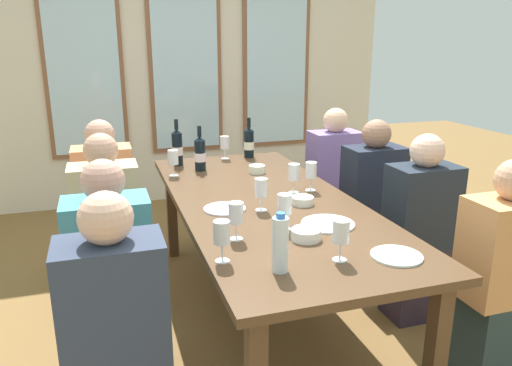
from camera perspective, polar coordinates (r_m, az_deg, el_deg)
name	(u,v)px	position (r m, az deg, el deg)	size (l,w,h in m)	color
ground_plane	(265,316)	(3.08, 1.01, -15.16)	(12.00, 12.00, 0.00)	brown
back_wall_with_windows	(184,56)	(5.05, -8.29, 14.33)	(4.17, 0.10, 2.90)	beige
dining_table	(265,211)	(2.79, 1.08, -3.31)	(0.97, 2.28, 0.74)	brown
white_plate_0	(328,224)	(2.42, 8.32, -4.70)	(0.26, 0.26, 0.01)	white
white_plate_1	(397,256)	(2.13, 15.97, -8.12)	(0.21, 0.21, 0.01)	white
white_plate_2	(225,209)	(2.61, -3.65, -3.00)	(0.22, 0.22, 0.01)	white
wine_bottle_0	(177,147)	(3.55, -9.11, 4.08)	(0.08, 0.08, 0.33)	black
wine_bottle_1	(200,154)	(3.38, -6.50, 3.40)	(0.08, 0.08, 0.31)	black
wine_bottle_2	(249,143)	(3.75, -0.82, 4.71)	(0.08, 0.08, 0.30)	black
tasting_bowl_0	(257,169)	(3.31, 0.11, 1.62)	(0.11, 0.11, 0.05)	white
tasting_bowl_1	(302,200)	(2.69, 5.40, -2.03)	(0.12, 0.12, 0.04)	white
tasting_bowl_2	(306,234)	(2.23, 5.79, -5.92)	(0.14, 0.14, 0.05)	white
water_bottle	(280,244)	(1.89, 2.83, -7.09)	(0.06, 0.06, 0.24)	white
wine_glass_0	(294,173)	(2.86, 4.42, 1.19)	(0.07, 0.07, 0.17)	white
wine_glass_1	(311,171)	(2.92, 6.40, 1.41)	(0.07, 0.07, 0.17)	white
wine_glass_2	(285,205)	(2.30, 3.32, -2.57)	(0.07, 0.07, 0.17)	white
wine_glass_3	(173,158)	(3.26, -9.58, 2.82)	(0.07, 0.07, 0.17)	white
wine_glass_4	(236,214)	(2.18, -2.32, -3.60)	(0.07, 0.07, 0.17)	white
wine_glass_5	(341,234)	(2.01, 9.80, -5.79)	(0.07, 0.07, 0.17)	white
wine_glass_6	(261,189)	(2.56, 0.59, -0.72)	(0.07, 0.07, 0.17)	white
wine_glass_7	(222,234)	(1.97, -3.97, -5.97)	(0.07, 0.07, 0.17)	white
wine_glass_8	(225,144)	(3.70, -3.65, 4.57)	(0.07, 0.07, 0.17)	white
seated_person_0	(106,205)	(3.48, -16.99, -2.50)	(0.38, 0.24, 1.11)	#39383E
seated_person_1	(333,182)	(3.92, 8.90, 0.08)	(0.38, 0.24, 1.11)	#39232D
seated_person_2	(112,282)	(2.41, -16.33, -10.96)	(0.38, 0.24, 1.11)	#312831
seated_person_3	(419,233)	(3.01, 18.37, -5.56)	(0.38, 0.24, 1.11)	#302534
seated_person_4	(108,232)	(3.01, -16.76, -5.46)	(0.38, 0.24, 1.11)	#2B2E35
seated_person_5	(372,205)	(3.43, 13.24, -2.52)	(0.38, 0.24, 1.11)	#2B2A36
seated_person_6	(117,342)	(1.98, -15.82, -17.34)	(0.38, 0.24, 1.11)	#392C43
seated_person_7	(501,282)	(2.58, 26.53, -10.22)	(0.38, 0.24, 1.11)	#28393C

